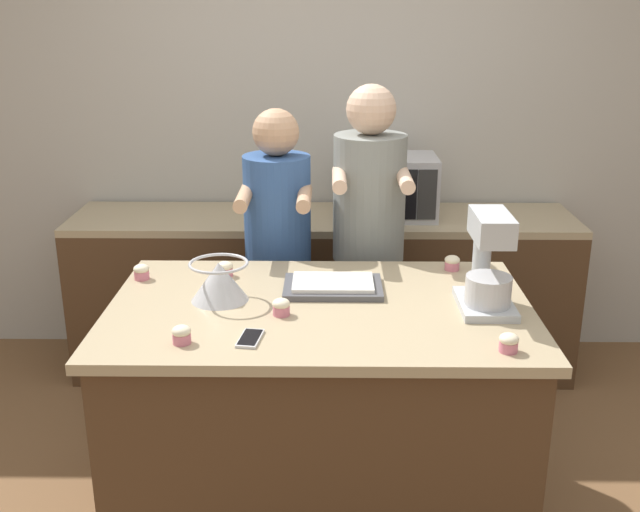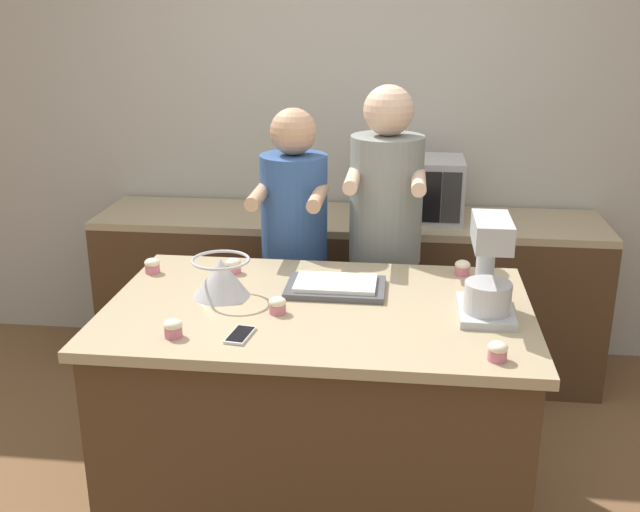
{
  "view_description": "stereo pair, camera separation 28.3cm",
  "coord_description": "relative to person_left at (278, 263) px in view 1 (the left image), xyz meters",
  "views": [
    {
      "loc": [
        0.03,
        -2.63,
        2.05
      ],
      "look_at": [
        0.0,
        0.05,
        1.13
      ],
      "focal_mm": 42.0,
      "sensor_mm": 36.0,
      "label": 1
    },
    {
      "loc": [
        0.32,
        -2.62,
        2.05
      ],
      "look_at": [
        0.0,
        0.05,
        1.13
      ],
      "focal_mm": 42.0,
      "sensor_mm": 36.0,
      "label": 2
    }
  ],
  "objects": [
    {
      "name": "cupcake_5",
      "position": [
        0.07,
        -0.89,
        0.14
      ],
      "size": [
        0.07,
        0.07,
        0.06
      ],
      "color": "#D17084",
      "rests_on": "island_counter"
    },
    {
      "name": "back_wall",
      "position": [
        0.21,
        0.94,
        0.51
      ],
      "size": [
        10.0,
        0.06,
        2.7
      ],
      "color": "#B2ADA3",
      "rests_on": "ground_plane"
    },
    {
      "name": "back_counter",
      "position": [
        0.21,
        0.59,
        -0.38
      ],
      "size": [
        2.8,
        0.6,
        0.91
      ],
      "color": "#4C331E",
      "rests_on": "ground_plane"
    },
    {
      "name": "baking_tray",
      "position": [
        0.26,
        -0.63,
        0.13
      ],
      "size": [
        0.39,
        0.26,
        0.04
      ],
      "color": "#4C4C51",
      "rests_on": "island_counter"
    },
    {
      "name": "cupcake_4",
      "position": [
        0.84,
        -1.18,
        0.14
      ],
      "size": [
        0.07,
        0.07,
        0.06
      ],
      "color": "#D17084",
      "rests_on": "island_counter"
    },
    {
      "name": "island_counter",
      "position": [
        0.21,
        -0.79,
        -0.36
      ],
      "size": [
        1.61,
        1.01,
        0.95
      ],
      "color": "#4C331E",
      "rests_on": "ground_plane"
    },
    {
      "name": "cupcake_0",
      "position": [
        -0.53,
        -0.52,
        0.14
      ],
      "size": [
        0.07,
        0.07,
        0.06
      ],
      "color": "#D17084",
      "rests_on": "island_counter"
    },
    {
      "name": "cupcake_1",
      "position": [
        0.78,
        -0.39,
        0.14
      ],
      "size": [
        0.07,
        0.07,
        0.06
      ],
      "color": "#D17084",
      "rests_on": "island_counter"
    },
    {
      "name": "microwave_oven",
      "position": [
        0.58,
        0.59,
        0.24
      ],
      "size": [
        0.5,
        0.36,
        0.34
      ],
      "color": "#B7B7BC",
      "rests_on": "back_counter"
    },
    {
      "name": "person_right",
      "position": [
        0.44,
        0.0,
        0.06
      ],
      "size": [
        0.35,
        0.51,
        1.7
      ],
      "color": "#33384C",
      "rests_on": "ground_plane"
    },
    {
      "name": "cell_phone",
      "position": [
        -0.02,
        -1.1,
        0.12
      ],
      "size": [
        0.09,
        0.15,
        0.01
      ],
      "color": "silver",
      "rests_on": "island_counter"
    },
    {
      "name": "cupcake_2",
      "position": [
        -0.19,
        -0.48,
        0.14
      ],
      "size": [
        0.07,
        0.07,
        0.06
      ],
      "color": "#D17084",
      "rests_on": "island_counter"
    },
    {
      "name": "person_left",
      "position": [
        0.0,
        0.0,
        0.0
      ],
      "size": [
        0.33,
        0.5,
        1.59
      ],
      "color": "brown",
      "rests_on": "ground_plane"
    },
    {
      "name": "cupcake_3",
      "position": [
        -0.25,
        -1.13,
        0.14
      ],
      "size": [
        0.07,
        0.07,
        0.06
      ],
      "color": "#D17084",
      "rests_on": "island_counter"
    },
    {
      "name": "stand_mixer",
      "position": [
        0.84,
        -0.81,
        0.28
      ],
      "size": [
        0.2,
        0.3,
        0.37
      ],
      "color": "#B2B7BC",
      "rests_on": "island_counter"
    },
    {
      "name": "mixing_bowl",
      "position": [
        -0.17,
        -0.74,
        0.19
      ],
      "size": [
        0.23,
        0.23,
        0.16
      ],
      "color": "#BCBCC1",
      "rests_on": "island_counter"
    }
  ]
}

